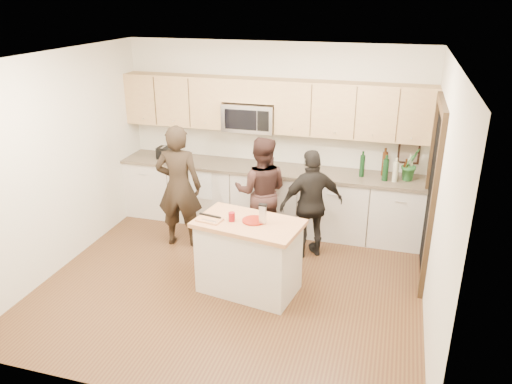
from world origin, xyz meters
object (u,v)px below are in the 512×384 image
(island, at_px, (249,256))
(woman_left, at_px, (179,187))
(woman_center, at_px, (261,192))
(woman_right, at_px, (312,204))
(toaster, at_px, (168,153))

(island, bearing_deg, woman_left, 154.52)
(woman_center, distance_m, woman_right, 0.75)
(toaster, xyz_separation_m, woman_left, (0.57, -0.88, -0.17))
(island, relative_size, woman_center, 0.84)
(toaster, height_order, woman_right, woman_right)
(woman_center, relative_size, woman_right, 1.05)
(woman_left, relative_size, woman_right, 1.16)
(toaster, distance_m, woman_center, 1.75)
(toaster, bearing_deg, woman_right, -16.31)
(island, relative_size, toaster, 4.17)
(island, bearing_deg, toaster, 145.64)
(woman_left, xyz_separation_m, woman_center, (1.08, 0.34, -0.08))
(toaster, bearing_deg, woman_left, -56.94)
(island, bearing_deg, woman_right, 72.50)
(woman_center, bearing_deg, island, 89.43)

